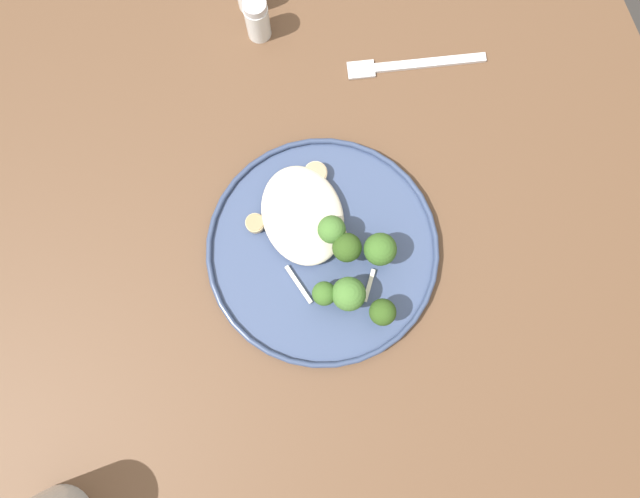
# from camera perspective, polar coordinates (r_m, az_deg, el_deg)

# --- Properties ---
(ground) EXTENTS (6.00, 6.00, 0.00)m
(ground) POSITION_cam_1_polar(r_m,az_deg,el_deg) (1.46, -0.21, -4.15)
(ground) COLOR #2D2B28
(wooden_dining_table) EXTENTS (1.40, 1.00, 0.74)m
(wooden_dining_table) POSITION_cam_1_polar(r_m,az_deg,el_deg) (0.80, -0.39, 0.70)
(wooden_dining_table) COLOR brown
(wooden_dining_table) RESTS_ON ground
(dinner_plate) EXTENTS (0.29, 0.29, 0.02)m
(dinner_plate) POSITION_cam_1_polar(r_m,az_deg,el_deg) (0.71, -0.00, -0.16)
(dinner_plate) COLOR #38476B
(dinner_plate) RESTS_ON wooden_dining_table
(noodle_bed) EXTENTS (0.13, 0.10, 0.03)m
(noodle_bed) POSITION_cam_1_polar(r_m,az_deg,el_deg) (0.71, -1.75, 3.40)
(noodle_bed) COLOR beige
(noodle_bed) RESTS_ON dinner_plate
(seared_scallop_left_edge) EXTENTS (0.03, 0.03, 0.01)m
(seared_scallop_left_edge) POSITION_cam_1_polar(r_m,az_deg,el_deg) (0.71, -1.75, 3.35)
(seared_scallop_left_edge) COLOR #DBB77A
(seared_scallop_left_edge) RESTS_ON dinner_plate
(seared_scallop_front_small) EXTENTS (0.02, 0.02, 0.01)m
(seared_scallop_front_small) POSITION_cam_1_polar(r_m,az_deg,el_deg) (0.71, -6.47, 2.57)
(seared_scallop_front_small) COLOR #E5C689
(seared_scallop_front_small) RESTS_ON dinner_plate
(seared_scallop_right_edge) EXTENTS (0.03, 0.03, 0.01)m
(seared_scallop_right_edge) POSITION_cam_1_polar(r_m,az_deg,el_deg) (0.70, 1.29, 1.24)
(seared_scallop_right_edge) COLOR beige
(seared_scallop_right_edge) RESTS_ON dinner_plate
(seared_scallop_tiny_bay) EXTENTS (0.03, 0.03, 0.01)m
(seared_scallop_tiny_bay) POSITION_cam_1_polar(r_m,az_deg,el_deg) (0.72, -4.24, 4.69)
(seared_scallop_tiny_bay) COLOR beige
(seared_scallop_tiny_bay) RESTS_ON dinner_plate
(seared_scallop_large_seared) EXTENTS (0.03, 0.03, 0.01)m
(seared_scallop_large_seared) POSITION_cam_1_polar(r_m,az_deg,el_deg) (0.72, -0.43, 7.54)
(seared_scallop_large_seared) COLOR beige
(seared_scallop_large_seared) RESTS_ON dinner_plate
(broccoli_floret_front_edge) EXTENTS (0.04, 0.04, 0.06)m
(broccoli_floret_front_edge) POSITION_cam_1_polar(r_m,az_deg,el_deg) (0.68, 2.70, 0.10)
(broccoli_floret_front_edge) COLOR #89A356
(broccoli_floret_front_edge) RESTS_ON dinner_plate
(broccoli_floret_center_pile) EXTENTS (0.04, 0.04, 0.06)m
(broccoli_floret_center_pile) POSITION_cam_1_polar(r_m,az_deg,el_deg) (0.68, 6.01, -0.05)
(broccoli_floret_center_pile) COLOR #89A356
(broccoli_floret_center_pile) RESTS_ON dinner_plate
(broccoli_floret_left_leaning) EXTENTS (0.03, 0.03, 0.04)m
(broccoli_floret_left_leaning) POSITION_cam_1_polar(r_m,az_deg,el_deg) (0.68, 0.42, -4.47)
(broccoli_floret_left_leaning) COLOR #7A994C
(broccoli_floret_left_leaning) RESTS_ON dinner_plate
(broccoli_floret_tall_stalk) EXTENTS (0.03, 0.03, 0.06)m
(broccoli_floret_tall_stalk) POSITION_cam_1_polar(r_m,az_deg,el_deg) (0.68, 1.17, 1.90)
(broccoli_floret_tall_stalk) COLOR #89A356
(broccoli_floret_tall_stalk) RESTS_ON dinner_plate
(broccoli_floret_right_tilted) EXTENTS (0.04, 0.04, 0.05)m
(broccoli_floret_right_tilted) POSITION_cam_1_polar(r_m,az_deg,el_deg) (0.67, 2.88, -4.50)
(broccoli_floret_right_tilted) COLOR #89A356
(broccoli_floret_right_tilted) RESTS_ON dinner_plate
(broccoli_floret_beside_noodles) EXTENTS (0.03, 0.03, 0.05)m
(broccoli_floret_beside_noodles) POSITION_cam_1_polar(r_m,az_deg,el_deg) (0.67, 6.24, -6.29)
(broccoli_floret_beside_noodles) COLOR #7A994C
(broccoli_floret_beside_noodles) RESTS_ON dinner_plate
(onion_sliver_short_strip) EXTENTS (0.05, 0.02, 0.00)m
(onion_sliver_short_strip) POSITION_cam_1_polar(r_m,az_deg,el_deg) (0.70, -2.15, -3.55)
(onion_sliver_short_strip) COLOR silver
(onion_sliver_short_strip) RESTS_ON dinner_plate
(onion_sliver_curled_piece) EXTENTS (0.04, 0.03, 0.00)m
(onion_sliver_curled_piece) POSITION_cam_1_polar(r_m,az_deg,el_deg) (0.70, 4.93, -3.64)
(onion_sliver_curled_piece) COLOR silver
(onion_sliver_curled_piece) RESTS_ON dinner_plate
(dinner_fork) EXTENTS (0.05, 0.19, 0.00)m
(dinner_fork) POSITION_cam_1_polar(r_m,az_deg,el_deg) (0.81, 9.05, 17.69)
(dinner_fork) COLOR silver
(dinner_fork) RESTS_ON wooden_dining_table
(salt_shaker) EXTENTS (0.03, 0.03, 0.07)m
(salt_shaker) POSITION_cam_1_polar(r_m,az_deg,el_deg) (0.80, -6.29, 21.84)
(salt_shaker) COLOR white
(salt_shaker) RESTS_ON wooden_dining_table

